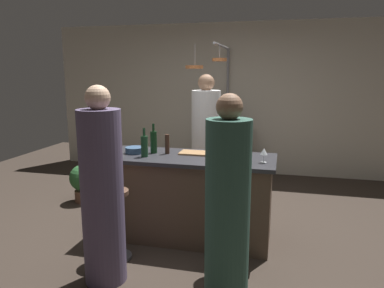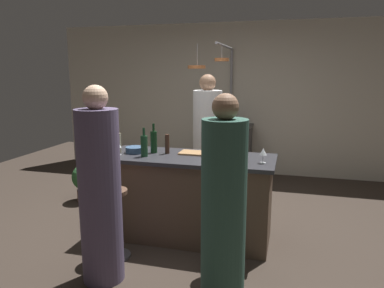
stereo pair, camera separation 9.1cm
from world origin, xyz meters
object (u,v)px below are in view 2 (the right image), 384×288
Objects in this scene: mixing_bowl_blue at (135,150)px; wine_bottle_dark at (241,149)px; wine_bottle_white at (118,142)px; wine_bottle_red at (154,141)px; cutting_board at (195,153)px; wine_bottle_green at (144,146)px; wine_glass_near_right_guest at (263,153)px; bar_stool_right at (228,233)px; guest_right at (224,209)px; stove_range at (227,151)px; wine_glass_by_chef at (144,141)px; potted_plant at (85,180)px; wine_glass_near_left_guest at (118,145)px; mixing_bowl_wooden at (215,158)px; chef at (207,147)px; wine_bottle_amber at (218,146)px; guest_left at (100,193)px; bar_stool_left at (115,220)px; pepper_mill at (167,144)px.

wine_bottle_dark is at bearing -6.15° from mixing_bowl_blue.
wine_bottle_red reaches higher than wine_bottle_white.
cutting_board is 1.57× the size of mixing_bowl_blue.
wine_glass_near_right_guest is at bearing 1.55° from wine_bottle_green.
bar_stool_right is 0.42× the size of guest_right.
wine_glass_near_right_guest is (0.78, -2.55, 0.56)m from stove_range.
wine_bottle_green is (-0.44, -2.59, 0.57)m from stove_range.
stove_range is 6.10× the size of wine_glass_by_chef.
wine_glass_by_chef is 0.71× the size of mixing_bowl_blue.
wine_bottle_dark is (2.25, -0.84, 0.73)m from potted_plant.
wine_glass_near_left_guest is 0.84× the size of mixing_bowl_wooden.
chef is at bearing 106.48° from guest_right.
wine_bottle_amber is 2.01× the size of wine_glass_by_chef.
mixing_bowl_wooden is (2.01, -0.86, 0.64)m from potted_plant.
wine_glass_by_chef is (-0.12, 0.29, -0.01)m from wine_bottle_green.
cutting_board is 0.82m from wine_glass_near_left_guest.
guest_right is at bearing -1.29° from guest_left.
bar_stool_left is 4.66× the size of wine_glass_near_right_guest.
bar_stool_left is at bearing -49.65° from potted_plant.
bar_stool_right is 1.04m from cutting_board.
wine_bottle_red reaches higher than potted_plant.
chef is 0.97m from wine_glass_by_chef.
mixing_bowl_blue is at bearing -168.93° from cutting_board.
wine_bottle_amber is (0.79, 1.04, 0.24)m from guest_left.
cutting_board is 0.65m from mixing_bowl_blue.
guest_left reaches higher than mixing_bowl_wooden.
wine_bottle_red is (0.37, 0.11, 0.01)m from wine_bottle_white.
wine_bottle_green is 0.77m from wine_bottle_amber.
wine_glass_near_left_guest is (-0.32, -0.21, -0.02)m from wine_bottle_red.
chef is at bearing 109.51° from bar_stool_right.
wine_glass_near_right_guest is (0.74, -0.23, 0.10)m from cutting_board.
bar_stool_right is at bearing -80.04° from stove_range.
cutting_board is 0.31m from pepper_mill.
chef is 5.42× the size of wine_bottle_red.
wine_bottle_amber is at bearing 52.75° from guest_left.
guest_left reaches higher than cutting_board.
wine_bottle_red is at bearing 80.61° from wine_bottle_green.
wine_bottle_red is (-0.97, 1.07, 0.28)m from guest_right.
wine_bottle_green is 1.00m from wine_bottle_dark.
bar_stool_right is at bearing -71.25° from wine_bottle_amber.
mixing_bowl_wooden is (0.32, -2.60, 0.49)m from stove_range.
chef is 1.31m from wine_glass_near_left_guest.
wine_bottle_dark is at bearing -25.41° from cutting_board.
stove_range is 2.68m from wine_bottle_green.
bar_stool_left is 1.00m from wine_glass_by_chef.
guest_left is 11.41× the size of wine_glass_near_right_guest.
potted_plant is 1.67m from wine_bottle_green.
wine_glass_near_right_guest is (2.46, -0.82, 0.71)m from potted_plant.
bar_stool_right is 2.31× the size of wine_bottle_amber.
wine_bottle_white is 1.03× the size of wine_bottle_amber.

